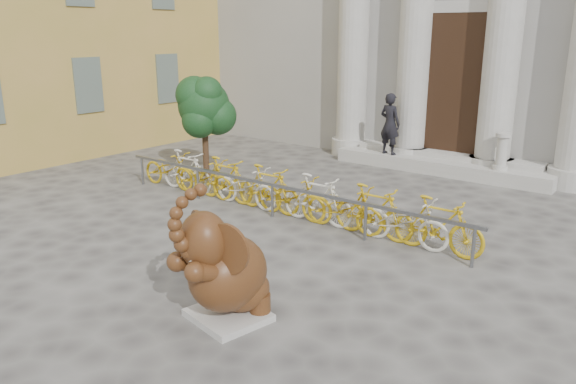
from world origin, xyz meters
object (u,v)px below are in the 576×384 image
Objects in this scene: elephant_statue at (225,271)px; bike_rack at (279,191)px; tree at (204,107)px; pedestrian at (390,124)px.

elephant_statue is 4.57m from bike_rack.
pedestrian is at bearing 50.06° from tree.
elephant_statue is at bearing -42.41° from tree.
pedestrian reaches higher than elephant_statue.
elephant_statue is 7.96m from tree.
bike_rack is 4.04m from tree.
elephant_statue reaches higher than bike_rack.
bike_rack is at bearing 100.73° from pedestrian.
tree reaches higher than pedestrian.
tree is at bearing 159.28° from bike_rack.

